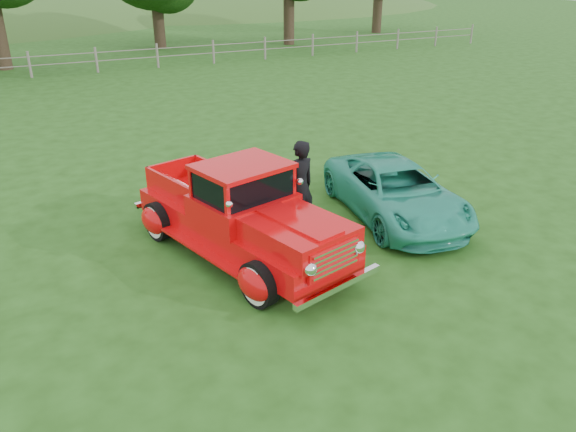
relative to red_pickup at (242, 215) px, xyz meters
name	(u,v)px	position (x,y,z in m)	size (l,w,h in m)	color
ground	(321,280)	(0.84, -1.45, -0.80)	(140.00, 140.00, 0.00)	#1F4512
distant_hills	(1,62)	(-3.25, 58.02, -5.34)	(116.00, 60.00, 18.00)	#2F5D22
fence_line	(96,60)	(0.84, 20.55, -0.19)	(48.00, 0.12, 1.20)	slate
red_pickup	(242,215)	(0.00, 0.00, 0.00)	(3.13, 5.26, 1.78)	black
teal_sedan	(396,191)	(3.52, 0.13, -0.23)	(1.89, 4.11, 1.14)	teal
man	(300,186)	(1.42, 0.48, 0.13)	(0.68, 0.45, 1.86)	black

